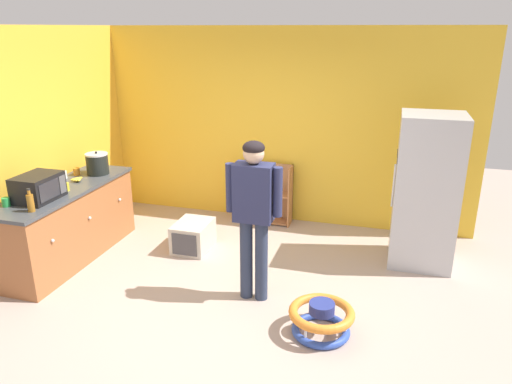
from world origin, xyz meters
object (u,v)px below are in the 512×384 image
baby_walker (321,318)px  crock_pot (97,164)px  standing_person (254,207)px  white_cup (64,175)px  kitchen_counter (68,223)px  orange_cup (77,172)px  bookshelf (261,196)px  refrigerator (426,191)px  yellow_cup (66,187)px  microwave (38,187)px  red_cup (49,185)px  pet_carrier (193,236)px  green_cup (6,202)px  amber_bottle (30,202)px  banana_bunch (78,179)px

baby_walker → crock_pot: size_ratio=2.04×
standing_person → white_cup: standing_person is taller
kitchen_counter → orange_cup: size_ratio=21.07×
bookshelf → baby_walker: 2.80m
standing_person → baby_walker: bearing=-29.4°
refrigerator → white_cup: 4.36m
refrigerator → yellow_cup: bearing=-163.7°
bookshelf → white_cup: (-2.13, -1.48, 0.57)m
refrigerator → crock_pot: 4.03m
microwave → orange_cup: microwave is taller
white_cup → red_cup: bearing=-76.2°
baby_walker → white_cup: 3.62m
standing_person → pet_carrier: size_ratio=3.02×
green_cup → microwave: bearing=54.3°
crock_pot → white_cup: bearing=-135.1°
crock_pot → amber_bottle: crock_pot is taller
orange_cup → green_cup: size_ratio=1.00×
kitchen_counter → orange_cup: orange_cup is taller
bookshelf → standing_person: (0.49, -2.05, 0.63)m
red_cup → white_cup: (-0.10, 0.39, 0.00)m
green_cup → bookshelf: bearing=50.0°
yellow_cup → orange_cup: same height
bookshelf → orange_cup: orange_cup is taller
red_cup → banana_bunch: bearing=67.9°
white_cup → kitchen_counter: bearing=-54.7°
white_cup → green_cup: size_ratio=1.00×
pet_carrier → crock_pot: crock_pot is taller
red_cup → orange_cup: 0.56m
standing_person → pet_carrier: standing_person is taller
microwave → yellow_cup: size_ratio=5.05×
red_cup → baby_walker: bearing=-10.5°
pet_carrier → red_cup: 1.80m
kitchen_counter → green_cup: (-0.18, -0.68, 0.50)m
yellow_cup → amber_bottle: bearing=-83.2°
baby_walker → red_cup: 3.44m
pet_carrier → red_cup: (-1.46, -0.71, 0.77)m
standing_person → kitchen_counter: bearing=174.0°
microwave → green_cup: 0.35m
standing_person → crock_pot: size_ratio=5.63×
baby_walker → red_cup: (-3.29, 0.61, 0.79)m
kitchen_counter → amber_bottle: size_ratio=8.14×
pet_carrier → microwave: 1.89m
white_cup → pet_carrier: bearing=11.3°
standing_person → baby_walker: standing_person is taller
bookshelf → banana_bunch: size_ratio=5.37×
refrigerator → standing_person: bearing=-141.5°
refrigerator → microwave: size_ratio=3.71×
crock_pot → green_cup: (-0.24, -1.29, -0.09)m
microwave → red_cup: 0.38m
pet_carrier → crock_pot: 1.53m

